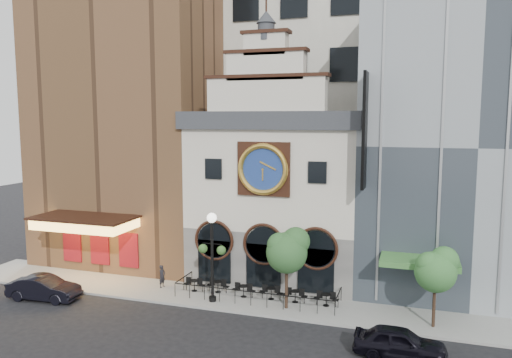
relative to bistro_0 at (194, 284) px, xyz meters
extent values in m
plane|color=black|center=(4.52, -2.52, -0.61)|extent=(120.00, 120.00, 0.00)
cube|color=gray|center=(4.52, -0.02, -0.54)|extent=(44.00, 5.00, 0.15)
cube|color=#605E5B|center=(4.52, 5.48, 1.54)|extent=(12.00, 8.00, 4.00)
cube|color=beige|center=(4.52, 5.48, 7.04)|extent=(12.00, 8.00, 7.00)
cube|color=#2D3035|center=(4.52, 5.48, 11.14)|extent=(12.60, 8.60, 1.20)
cube|color=black|center=(4.52, 1.40, 7.94)|extent=(3.60, 0.25, 3.60)
cylinder|color=navy|center=(4.52, 1.26, 7.94)|extent=(3.10, 0.12, 3.10)
torus|color=gold|center=(4.52, 1.18, 7.94)|extent=(3.46, 0.36, 3.46)
cylinder|color=#2D3035|center=(4.52, 1.88, 16.84)|extent=(1.10, 1.10, 1.10)
cone|color=#2D3035|center=(4.52, 1.88, 17.79)|extent=(1.30, 1.30, 0.80)
cube|color=brown|center=(-8.48, 7.48, 12.04)|extent=(14.00, 12.00, 25.00)
cube|color=#FFBF59|center=(-8.48, -0.22, 3.74)|extent=(7.00, 3.40, 0.70)
cube|color=black|center=(-8.48, -0.22, 4.19)|extent=(7.40, 3.80, 0.15)
cube|color=maroon|center=(-8.48, 1.43, 1.54)|extent=(5.60, 0.15, 2.60)
cube|color=gray|center=(17.52, 7.48, 9.54)|extent=(14.00, 12.00, 20.00)
cube|color=#3F7C38|center=(14.52, 0.28, 2.84)|extent=(4.50, 2.40, 0.35)
cube|color=black|center=(11.12, 0.48, 10.54)|extent=(0.18, 1.60, 7.00)
cube|color=silver|center=(4.52, 17.48, 19.39)|extent=(20.00, 16.00, 40.00)
cylinder|color=black|center=(0.00, 0.00, 0.28)|extent=(0.68, 0.68, 0.03)
cylinder|color=black|center=(0.00, 0.00, -0.09)|extent=(0.06, 0.06, 0.72)
cylinder|color=black|center=(1.63, 0.27, 0.28)|extent=(0.68, 0.68, 0.03)
cylinder|color=black|center=(1.63, 0.27, -0.09)|extent=(0.06, 0.06, 0.72)
cylinder|color=black|center=(3.58, -0.02, 0.28)|extent=(0.68, 0.68, 0.03)
cylinder|color=black|center=(3.58, -0.02, -0.09)|extent=(0.06, 0.06, 0.72)
cylinder|color=black|center=(5.43, 0.13, 0.28)|extent=(0.68, 0.68, 0.03)
cylinder|color=black|center=(5.43, 0.13, -0.09)|extent=(0.06, 0.06, 0.72)
cylinder|color=black|center=(7.05, 0.10, 0.28)|extent=(0.68, 0.68, 0.03)
cylinder|color=black|center=(7.05, 0.10, -0.09)|extent=(0.06, 0.06, 0.72)
cylinder|color=black|center=(9.05, 0.10, 0.28)|extent=(0.68, 0.68, 0.03)
cylinder|color=black|center=(9.05, 0.10, -0.09)|extent=(0.06, 0.06, 0.72)
imported|color=black|center=(13.69, -5.23, 0.16)|extent=(4.57, 1.84, 1.55)
imported|color=black|center=(-8.90, -4.17, 0.18)|extent=(4.91, 2.05, 1.58)
imported|color=black|center=(-2.46, 0.02, 0.33)|extent=(0.47, 0.63, 1.58)
cylinder|color=black|center=(1.93, -1.36, 2.17)|extent=(0.19, 0.19, 5.27)
cylinder|color=black|center=(1.93, -1.36, -0.31)|extent=(0.46, 0.46, 0.32)
sphere|color=white|center=(1.93, -1.36, 5.02)|extent=(0.63, 0.63, 0.63)
sphere|color=#315823|center=(1.30, -1.36, 2.96)|extent=(0.59, 0.59, 0.59)
sphere|color=#315823|center=(2.56, -1.37, 2.96)|extent=(0.59, 0.59, 0.59)
cylinder|color=#382619|center=(6.75, -1.00, 0.91)|extent=(0.20, 0.20, 2.75)
sphere|color=#245321|center=(6.75, -1.00, 3.07)|extent=(2.55, 2.55, 2.55)
sphere|color=#245321|center=(7.24, -0.71, 3.75)|extent=(1.76, 1.76, 1.76)
sphere|color=#245321|center=(6.36, -1.20, 3.56)|extent=(1.57, 1.57, 1.57)
cylinder|color=#382619|center=(15.38, -1.16, 0.78)|extent=(0.18, 0.18, 2.49)
sphere|color=#2D6829|center=(15.38, -1.16, 2.74)|extent=(2.31, 2.31, 2.31)
sphere|color=#2D6829|center=(15.83, -0.89, 3.36)|extent=(1.60, 1.60, 1.60)
sphere|color=#2D6829|center=(15.03, -1.34, 3.19)|extent=(1.42, 1.42, 1.42)
camera|label=1|loc=(14.17, -29.97, 11.32)|focal=35.00mm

